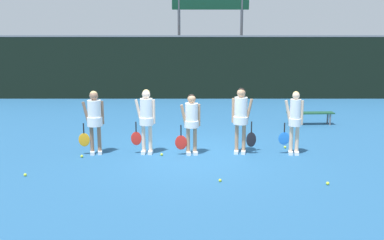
% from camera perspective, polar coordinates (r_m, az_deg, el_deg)
% --- Properties ---
extents(ground_plane, '(140.00, 140.00, 0.00)m').
position_cam_1_polar(ground_plane, '(12.22, -0.17, -4.28)').
color(ground_plane, '#235684').
extents(fence_windscreen, '(60.00, 0.08, 3.01)m').
position_cam_1_polar(fence_windscreen, '(21.50, -0.20, 6.73)').
color(fence_windscreen, black).
rests_on(fence_windscreen, ground_plane).
extents(scoreboard, '(3.90, 0.15, 5.83)m').
position_cam_1_polar(scoreboard, '(23.47, 2.13, 14.60)').
color(scoreboard, '#515156').
rests_on(scoreboard, ground_plane).
extents(bench_courtside, '(1.65, 0.44, 0.44)m').
position_cam_1_polar(bench_courtside, '(16.30, 14.59, 0.74)').
color(bench_courtside, '#19472D').
rests_on(bench_courtside, ground_plane).
extents(player_0, '(0.68, 0.41, 1.72)m').
position_cam_1_polar(player_0, '(12.22, -12.51, 0.40)').
color(player_0, '#8C664C').
rests_on(player_0, ground_plane).
extents(player_1, '(0.67, 0.39, 1.75)m').
position_cam_1_polar(player_1, '(12.03, -6.05, 0.52)').
color(player_1, beige).
rests_on(player_1, ground_plane).
extents(player_2, '(0.68, 0.39, 1.64)m').
position_cam_1_polar(player_2, '(11.91, -0.31, 0.12)').
color(player_2, tan).
rests_on(player_2, ground_plane).
extents(player_3, '(0.66, 0.40, 1.79)m').
position_cam_1_polar(player_3, '(12.06, 6.03, 0.70)').
color(player_3, tan).
rests_on(player_3, ground_plane).
extents(player_4, '(0.63, 0.33, 1.71)m').
position_cam_1_polar(player_4, '(12.24, 12.70, 0.25)').
color(player_4, beige).
rests_on(player_4, ground_plane).
extents(tennis_ball_0, '(0.07, 0.07, 0.07)m').
position_cam_1_polar(tennis_ball_0, '(12.03, -4.08, -4.39)').
color(tennis_ball_0, '#CCE033').
rests_on(tennis_ball_0, ground_plane).
extents(tennis_ball_1, '(0.07, 0.07, 0.07)m').
position_cam_1_polar(tennis_ball_1, '(10.04, 3.38, -7.65)').
color(tennis_ball_1, '#CCE033').
rests_on(tennis_ball_1, ground_plane).
extents(tennis_ball_2, '(0.07, 0.07, 0.07)m').
position_cam_1_polar(tennis_ball_2, '(11.07, -20.63, -6.55)').
color(tennis_ball_2, '#CCE033').
rests_on(tennis_ball_2, ground_plane).
extents(tennis_ball_3, '(0.07, 0.07, 0.07)m').
position_cam_1_polar(tennis_ball_3, '(13.00, 11.53, -3.39)').
color(tennis_ball_3, '#CCE033').
rests_on(tennis_ball_3, ground_plane).
extents(tennis_ball_4, '(0.07, 0.07, 0.07)m').
position_cam_1_polar(tennis_ball_4, '(10.27, 16.64, -7.69)').
color(tennis_ball_4, '#CCE033').
rests_on(tennis_ball_4, ground_plane).
extents(tennis_ball_5, '(0.07, 0.07, 0.07)m').
position_cam_1_polar(tennis_ball_5, '(12.19, -14.03, -4.50)').
color(tennis_ball_5, '#CCE033').
rests_on(tennis_ball_5, ground_plane).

